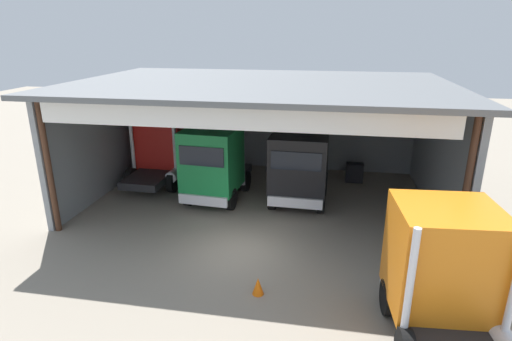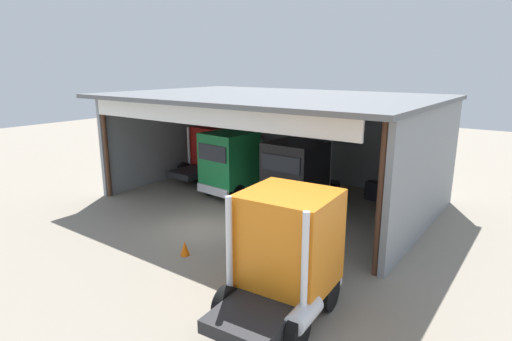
{
  "view_description": "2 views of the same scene",
  "coord_description": "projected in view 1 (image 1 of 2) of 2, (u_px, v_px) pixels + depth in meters",
  "views": [
    {
      "loc": [
        3.04,
        -13.36,
        7.7
      ],
      "look_at": [
        0.0,
        3.5,
        1.88
      ],
      "focal_mm": 29.17,
      "sensor_mm": 36.0,
      "label": 1
    },
    {
      "loc": [
        11.86,
        -12.69,
        6.92
      ],
      "look_at": [
        0.0,
        3.5,
        1.88
      ],
      "focal_mm": 29.07,
      "sensor_mm": 36.0,
      "label": 2
    }
  ],
  "objects": [
    {
      "name": "truck_black_right_bay",
      "position": [
        299.0,
        167.0,
        18.75
      ],
      "size": [
        2.66,
        4.56,
        3.74
      ],
      "rotation": [
        0.0,
        0.0,
        3.12
      ],
      "color": "black",
      "rests_on": "ground"
    },
    {
      "name": "tool_cart",
      "position": [
        354.0,
        173.0,
        22.08
      ],
      "size": [
        0.9,
        0.6,
        1.0
      ],
      "primitive_type": "cube",
      "color": "black",
      "rests_on": "ground"
    },
    {
      "name": "traffic_cone",
      "position": [
        258.0,
        286.0,
        12.68
      ],
      "size": [
        0.36,
        0.36,
        0.56
      ],
      "primitive_type": "cone",
      "color": "orange",
      "rests_on": "ground"
    },
    {
      "name": "workshop_shed",
      "position": [
        265.0,
        114.0,
        19.66
      ],
      "size": [
        16.13,
        11.04,
        5.58
      ],
      "color": "gray",
      "rests_on": "ground"
    },
    {
      "name": "truck_red_center_left_bay",
      "position": [
        163.0,
        149.0,
        21.9
      ],
      "size": [
        2.74,
        4.78,
        3.29
      ],
      "rotation": [
        0.0,
        0.0,
        -0.03
      ],
      "color": "red",
      "rests_on": "ground"
    },
    {
      "name": "ground_plane",
      "position": [
        239.0,
        248.0,
        15.44
      ],
      "size": [
        80.0,
        80.0,
        0.0
      ],
      "primitive_type": "plane",
      "color": "gray",
      "rests_on": "ground"
    },
    {
      "name": "truck_green_center_right_bay",
      "position": [
        214.0,
        163.0,
        19.14
      ],
      "size": [
        2.61,
        5.14,
        3.55
      ],
      "rotation": [
        0.0,
        0.0,
        3.07
      ],
      "color": "#197F3D",
      "rests_on": "ground"
    },
    {
      "name": "truck_orange_yard_outside",
      "position": [
        444.0,
        271.0,
        10.59
      ],
      "size": [
        2.91,
        4.46,
        3.59
      ],
      "rotation": [
        0.0,
        0.0,
        0.08
      ],
      "color": "orange",
      "rests_on": "ground"
    },
    {
      "name": "oil_drum",
      "position": [
        272.0,
        163.0,
        23.91
      ],
      "size": [
        0.58,
        0.58,
        0.9
      ],
      "primitive_type": "cylinder",
      "color": "#194CB2",
      "rests_on": "ground"
    }
  ]
}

